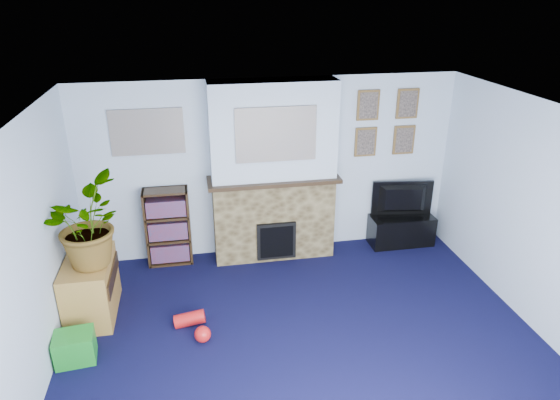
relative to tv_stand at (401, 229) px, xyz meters
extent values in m
cube|color=black|center=(-1.86, -2.03, -0.23)|extent=(5.00, 4.50, 0.01)
cube|color=white|center=(-1.86, -2.03, 2.17)|extent=(5.00, 4.50, 0.01)
cube|color=silver|center=(-1.86, 0.22, 0.97)|extent=(5.00, 0.04, 2.40)
cube|color=silver|center=(-4.36, -2.03, 0.97)|extent=(0.04, 4.50, 2.40)
cube|color=silver|center=(0.64, -2.03, 0.97)|extent=(0.04, 4.50, 2.40)
cube|color=brown|center=(-1.86, 0.02, 0.33)|extent=(1.60, 0.40, 1.10)
cube|color=brown|center=(-1.86, 0.02, 1.52)|extent=(1.60, 0.40, 1.30)
cube|color=brown|center=(-1.86, -0.01, 0.90)|extent=(1.72, 0.50, 0.05)
cube|color=brown|center=(-1.86, -0.19, 0.10)|extent=(0.52, 0.08, 0.52)
cube|color=brown|center=(-1.86, -0.23, 0.10)|extent=(0.44, 0.02, 0.44)
cube|color=gray|center=(-1.86, -0.19, 1.55)|extent=(1.00, 0.03, 0.68)
cube|color=gray|center=(-3.41, 0.21, 1.55)|extent=(0.90, 0.03, 0.58)
cube|color=brown|center=(-0.56, 0.20, 1.77)|extent=(0.30, 0.03, 0.40)
cube|color=brown|center=(-0.01, 0.20, 1.77)|extent=(0.30, 0.03, 0.40)
cube|color=brown|center=(-0.56, 0.20, 1.27)|extent=(0.30, 0.03, 0.40)
cube|color=brown|center=(-0.01, 0.20, 1.27)|extent=(0.30, 0.03, 0.40)
cube|color=black|center=(0.00, 0.00, 0.00)|extent=(0.90, 0.38, 0.43)
imported|color=black|center=(0.00, 0.02, 0.45)|extent=(0.87, 0.23, 0.50)
cube|color=black|center=(-3.26, 0.20, 0.30)|extent=(0.58, 0.02, 1.05)
cube|color=black|center=(-3.53, 0.07, 0.30)|extent=(0.03, 0.28, 1.05)
cube|color=black|center=(-2.98, 0.07, 0.30)|extent=(0.03, 0.28, 1.05)
cube|color=black|center=(-3.26, 0.07, -0.21)|extent=(0.56, 0.28, 0.03)
cube|color=black|center=(-3.26, 0.07, 0.12)|extent=(0.56, 0.28, 0.03)
cube|color=black|center=(-3.26, 0.07, 0.46)|extent=(0.56, 0.28, 0.03)
cube|color=black|center=(-3.26, 0.07, 0.81)|extent=(0.56, 0.28, 0.03)
cube|color=black|center=(-3.26, 0.06, -0.05)|extent=(0.50, 0.22, 0.24)
cube|color=black|center=(-3.26, 0.06, 0.28)|extent=(0.50, 0.22, 0.24)
cube|color=black|center=(-3.26, 0.06, 0.59)|extent=(0.50, 0.22, 0.22)
cube|color=#A97A36|center=(-4.10, -0.96, 0.12)|extent=(0.49, 0.88, 0.69)
imported|color=#26661E|center=(-4.05, -1.01, 0.93)|extent=(0.88, 0.97, 0.94)
cube|color=gold|center=(-1.87, -0.03, 1.00)|extent=(0.10, 0.06, 0.13)
cylinder|color=#B2BFC6|center=(-1.54, -0.03, 1.01)|extent=(0.05, 0.05, 0.15)
sphere|color=gray|center=(-2.41, -0.03, 0.99)|extent=(0.13, 0.13, 0.13)
cylinder|color=yellow|center=(-1.21, -0.03, 0.99)|extent=(0.06, 0.06, 0.13)
cube|color=#198C26|center=(-4.16, -1.73, -0.08)|extent=(0.41, 0.34, 0.30)
sphere|color=red|center=(-2.90, -1.67, -0.14)|extent=(0.18, 0.18, 0.18)
cube|color=yellow|center=(-4.16, -1.03, -0.12)|extent=(0.22, 0.22, 0.25)
cylinder|color=red|center=(-3.03, -1.36, -0.15)|extent=(0.35, 0.15, 0.20)
camera|label=1|loc=(-2.87, -5.99, 3.22)|focal=32.00mm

